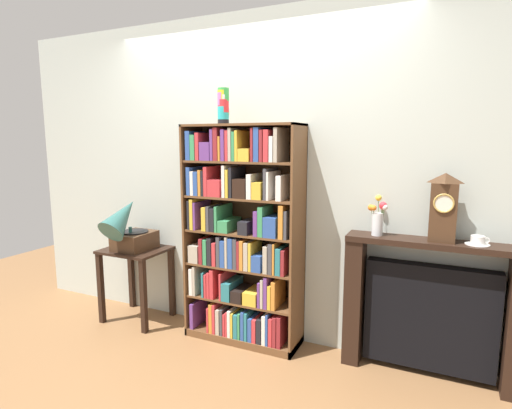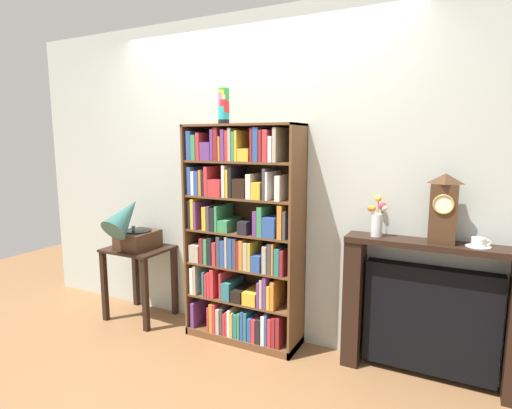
# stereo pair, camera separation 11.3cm
# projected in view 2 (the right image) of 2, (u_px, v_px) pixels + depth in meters

# --- Properties ---
(ground_plane) EXTENTS (8.09, 6.40, 0.02)m
(ground_plane) POSITION_uv_depth(u_px,v_px,m) (238.00, 344.00, 3.27)
(ground_plane) COLOR brown
(wall_back) EXTENTS (5.09, 0.08, 2.60)m
(wall_back) POSITION_uv_depth(u_px,v_px,m) (274.00, 180.00, 3.25)
(wall_back) COLOR beige
(wall_back) RESTS_ON ground
(bookshelf) EXTENTS (0.93, 0.32, 1.73)m
(bookshelf) POSITION_uv_depth(u_px,v_px,m) (241.00, 240.00, 3.22)
(bookshelf) COLOR brown
(bookshelf) RESTS_ON ground
(cup_stack) EXTENTS (0.09, 0.09, 0.27)m
(cup_stack) POSITION_uv_depth(u_px,v_px,m) (224.00, 106.00, 3.09)
(cup_stack) COLOR black
(cup_stack) RESTS_ON bookshelf
(side_table_left) EXTENTS (0.54, 0.45, 0.66)m
(side_table_left) POSITION_uv_depth(u_px,v_px,m) (139.00, 265.00, 3.69)
(side_table_left) COLOR black
(side_table_left) RESTS_ON ground
(gramophone) EXTENTS (0.28, 0.53, 0.52)m
(gramophone) POSITION_uv_depth(u_px,v_px,m) (131.00, 226.00, 3.56)
(gramophone) COLOR #472D1C
(gramophone) RESTS_ON side_table_left
(fireplace_mantel) EXTENTS (1.13, 0.22, 0.96)m
(fireplace_mantel) POSITION_uv_depth(u_px,v_px,m) (429.00, 312.00, 2.72)
(fireplace_mantel) COLOR black
(fireplace_mantel) RESTS_ON ground
(mantel_clock) EXTENTS (0.16, 0.13, 0.45)m
(mantel_clock) POSITION_uv_depth(u_px,v_px,m) (444.00, 209.00, 2.58)
(mantel_clock) COLOR #472D1C
(mantel_clock) RESTS_ON fireplace_mantel
(flower_vase) EXTENTS (0.14, 0.13, 0.28)m
(flower_vase) POSITION_uv_depth(u_px,v_px,m) (378.00, 218.00, 2.78)
(flower_vase) COLOR silver
(flower_vase) RESTS_ON fireplace_mantel
(teacup_with_saucer) EXTENTS (0.15, 0.15, 0.06)m
(teacup_with_saucer) POSITION_uv_depth(u_px,v_px,m) (478.00, 243.00, 2.52)
(teacup_with_saucer) COLOR white
(teacup_with_saucer) RESTS_ON fireplace_mantel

